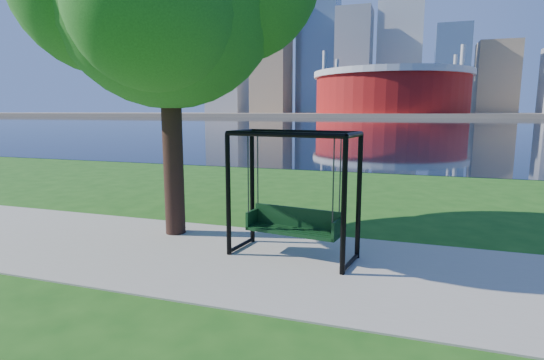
% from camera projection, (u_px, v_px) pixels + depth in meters
% --- Properties ---
extents(ground, '(900.00, 900.00, 0.00)m').
position_uv_depth(ground, '(268.00, 253.00, 8.41)').
color(ground, '#1E5114').
rests_on(ground, ground).
extents(path, '(120.00, 4.00, 0.03)m').
position_uv_depth(path, '(259.00, 261.00, 7.94)').
color(path, '#9E937F').
rests_on(path, ground).
extents(river, '(900.00, 180.00, 0.02)m').
position_uv_depth(river, '(402.00, 123.00, 103.99)').
color(river, black).
rests_on(river, ground).
extents(far_bank, '(900.00, 228.00, 2.00)m').
position_uv_depth(far_bank, '(410.00, 114.00, 294.99)').
color(far_bank, '#937F60').
rests_on(far_bank, ground).
extents(stadium, '(83.00, 83.00, 32.00)m').
position_uv_depth(stadium, '(391.00, 90.00, 229.46)').
color(stadium, maroon).
rests_on(stadium, far_bank).
extents(skyline, '(392.00, 66.00, 96.50)m').
position_uv_depth(skyline, '(407.00, 65.00, 303.32)').
color(skyline, gray).
rests_on(skyline, far_bank).
extents(swing, '(2.49, 1.36, 2.43)m').
position_uv_depth(swing, '(293.00, 197.00, 8.01)').
color(swing, black).
rests_on(swing, ground).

